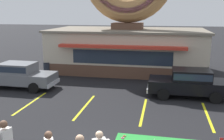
# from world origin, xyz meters

# --- Properties ---
(donut_shop_building) EXTENTS (12.30, 6.75, 10.96)m
(donut_shop_building) POSITION_xyz_m (-1.20, 13.94, 3.74)
(donut_shop_building) COLOR brown
(donut_shop_building) RESTS_ON ground
(mini_donut_mid_centre) EXTENTS (0.13, 0.13, 0.04)m
(mini_donut_mid_centre) POSITION_xyz_m (0.35, 1.97, 0.05)
(mini_donut_mid_centre) COLOR #D8667F
(mini_donut_mid_centre) RESTS_ON putting_mat
(mini_donut_mid_right) EXTENTS (0.13, 0.13, 0.04)m
(mini_donut_mid_right) POSITION_xyz_m (0.39, 2.14, 0.05)
(mini_donut_mid_right) COLOR #A5724C
(mini_donut_mid_right) RESTS_ON putting_mat
(golf_ball) EXTENTS (0.04, 0.04, 0.04)m
(golf_ball) POSITION_xyz_m (1.55, 2.08, 0.05)
(golf_ball) COLOR white
(golf_ball) RESTS_ON putting_mat
(car_black) EXTENTS (4.57, 2.00, 1.60)m
(car_black) POSITION_xyz_m (3.23, 7.72, 0.87)
(car_black) COLOR black
(car_black) RESTS_ON ground
(car_grey) EXTENTS (4.58, 2.02, 1.60)m
(car_grey) POSITION_xyz_m (-7.16, 7.50, 0.87)
(car_grey) COLOR slate
(car_grey) RESTS_ON ground
(trash_bin) EXTENTS (0.57, 0.57, 0.97)m
(trash_bin) POSITION_xyz_m (-6.98, 11.11, 0.50)
(trash_bin) COLOR #232833
(trash_bin) RESTS_ON ground
(parking_stripe_far_left) EXTENTS (0.12, 3.60, 0.01)m
(parking_stripe_far_left) POSITION_xyz_m (-5.10, 5.00, 0.00)
(parking_stripe_far_left) COLOR yellow
(parking_stripe_far_left) RESTS_ON ground
(parking_stripe_left) EXTENTS (0.12, 3.60, 0.01)m
(parking_stripe_left) POSITION_xyz_m (-2.10, 5.00, 0.00)
(parking_stripe_left) COLOR yellow
(parking_stripe_left) RESTS_ON ground
(parking_stripe_mid_left) EXTENTS (0.12, 3.60, 0.01)m
(parking_stripe_mid_left) POSITION_xyz_m (0.90, 5.00, 0.00)
(parking_stripe_mid_left) COLOR yellow
(parking_stripe_mid_left) RESTS_ON ground
(parking_stripe_centre) EXTENTS (0.12, 3.60, 0.01)m
(parking_stripe_centre) POSITION_xyz_m (3.90, 5.00, 0.00)
(parking_stripe_centre) COLOR yellow
(parking_stripe_centre) RESTS_ON ground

